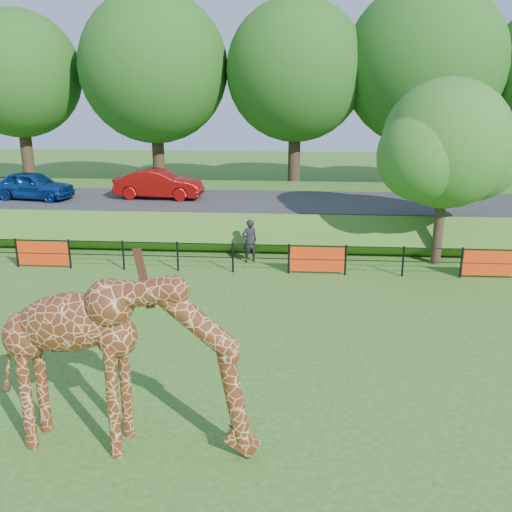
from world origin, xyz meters
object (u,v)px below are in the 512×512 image
at_px(giraffe, 125,363).
at_px(car_blue, 33,185).
at_px(tree_east, 449,149).
at_px(car_red, 159,184).
at_px(visitor, 250,241).

distance_m(giraffe, car_blue, 18.27).
relative_size(giraffe, tree_east, 0.72).
bearing_deg(car_blue, car_red, -75.07).
distance_m(visitor, tree_east, 7.91).
height_order(visitor, tree_east, tree_east).
height_order(car_red, tree_east, tree_east).
bearing_deg(giraffe, tree_east, 58.70).
bearing_deg(car_blue, tree_east, -93.92).
relative_size(car_blue, visitor, 2.26).
bearing_deg(car_red, giraffe, -165.25).
distance_m(giraffe, visitor, 11.73).
height_order(giraffe, car_blue, giraffe).
bearing_deg(tree_east, giraffe, -124.98).
relative_size(giraffe, car_red, 1.22).
height_order(car_blue, visitor, car_blue).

